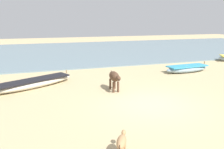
% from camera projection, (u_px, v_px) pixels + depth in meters
% --- Properties ---
extents(ground, '(80.00, 80.00, 0.00)m').
position_uv_depth(ground, '(151.00, 104.00, 9.92)').
color(ground, tan).
extents(sea_water, '(60.00, 20.00, 0.08)m').
position_uv_depth(sea_water, '(79.00, 51.00, 26.53)').
color(sea_water, slate).
rests_on(sea_water, ground).
extents(fishing_boat_0, '(3.42, 1.22, 0.68)m').
position_uv_depth(fishing_boat_0, '(187.00, 69.00, 15.85)').
color(fishing_boat_0, '#8CA5B7').
rests_on(fishing_boat_0, ground).
extents(fishing_boat_1, '(4.57, 2.93, 0.66)m').
position_uv_depth(fishing_boat_1, '(33.00, 83.00, 12.22)').
color(fishing_boat_1, beige).
rests_on(fishing_boat_1, ground).
extents(cow_adult_dark, '(0.50, 1.55, 1.00)m').
position_uv_depth(cow_adult_dark, '(114.00, 77.00, 11.58)').
color(cow_adult_dark, '#4C3323').
rests_on(cow_adult_dark, ground).
extents(calf_near_tan, '(0.58, 0.84, 0.58)m').
position_uv_depth(calf_near_tan, '(122.00, 142.00, 6.03)').
color(calf_near_tan, tan).
rests_on(calf_near_tan, ground).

